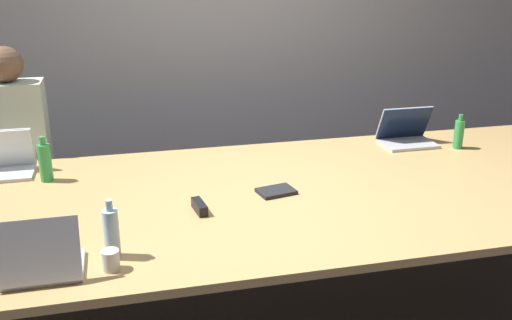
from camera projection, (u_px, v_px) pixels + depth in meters
ground_plane at (263, 315)px, 3.25m from camera, size 24.00×24.00×0.00m
curtain_wall at (206, 28)px, 4.48m from camera, size 12.00×0.06×2.80m
conference_table at (264, 200)px, 3.01m from camera, size 4.33×1.64×0.76m
laptop_near_left at (41, 261)px, 2.18m from camera, size 0.31×0.26×0.26m
cup_near_left at (111, 260)px, 2.25m from camera, size 0.07×0.07×0.08m
bottle_near_left at (111, 233)px, 2.32m from camera, size 0.06×0.06×0.26m
laptop_far_right at (406, 133)px, 3.77m from camera, size 0.35×0.26×0.25m
bottle_far_right at (459, 134)px, 3.67m from camera, size 0.06×0.06×0.22m
laptop_far_left at (5, 161)px, 3.25m from camera, size 0.31×0.25×0.25m
person_far_left at (19, 161)px, 3.66m from camera, size 0.40×0.24×1.42m
bottle_far_left at (45, 162)px, 3.13m from camera, size 0.07×0.07×0.26m
stapler at (199, 207)px, 2.77m from camera, size 0.06×0.15×0.05m
notebook at (276, 191)px, 2.99m from camera, size 0.21×0.17×0.02m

